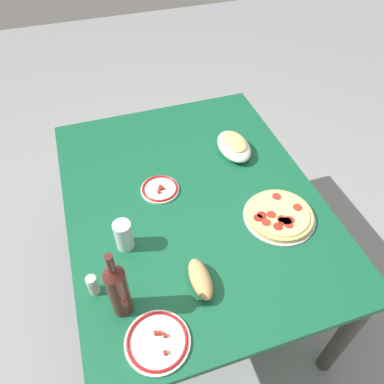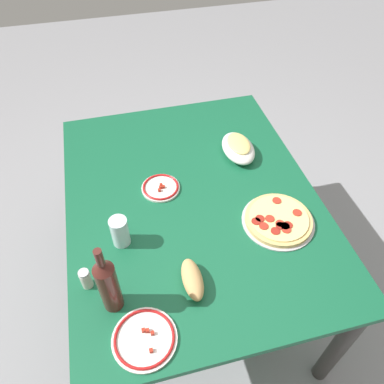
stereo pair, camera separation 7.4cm
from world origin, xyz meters
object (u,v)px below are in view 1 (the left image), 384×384
Objects in this scene: baked_pasta_dish at (234,145)px; spice_shaker at (93,285)px; side_plate_near at (160,189)px; wine_bottle at (118,289)px; side_plate_far at (157,341)px; bread_loaf at (200,279)px; pepperoni_pizza at (279,215)px; dining_table at (192,211)px; water_glass at (124,235)px.

baked_pasta_dish is 2.76× the size of spice_shaker.
baked_pasta_dish reaches higher than side_plate_near.
wine_bottle reaches higher than side_plate_far.
pepperoni_pizza is at bearing 114.67° from bread_loaf.
side_plate_near is 0.68m from side_plate_far.
side_plate_near is at bearing -70.91° from baked_pasta_dish.
side_plate_near is (-0.08, -0.13, 0.11)m from dining_table.
side_plate_near is 0.50m from bread_loaf.
water_glass is at bearing 138.46° from spice_shaker.
baked_pasta_dish is 0.74m from water_glass.
dining_table is 4.67× the size of pepperoni_pizza.
spice_shaker is (-0.10, -0.08, -0.09)m from wine_bottle.
dining_table is 6.53× the size of side_plate_far.
side_plate_far is at bearing -36.66° from baked_pasta_dish.
bread_loaf reaches higher than pepperoni_pizza.
pepperoni_pizza is 2.29× the size of water_glass.
spice_shaker is at bearing -138.48° from wine_bottle.
dining_table is 4.36× the size of wine_bottle.
dining_table is 10.72× the size of water_glass.
spice_shaker is (0.41, -0.35, 0.03)m from side_plate_near.
wine_bottle is 0.27m from water_glass.
bread_loaf is 0.38m from spice_shaker.
spice_shaker is at bearing -41.54° from water_glass.
water_glass reaches higher than spice_shaker.
pepperoni_pizza is (0.23, 0.31, 0.12)m from dining_table.
dining_table is at bearing 116.84° from water_glass.
water_glass is at bearing -176.59° from side_plate_far.
bread_loaf is at bearing -31.58° from baked_pasta_dish.
baked_pasta_dish is 1.11× the size of side_plate_far.
water_glass is 0.34m from bread_loaf.
wine_bottle is 3.72× the size of spice_shaker.
spice_shaker is at bearing -55.22° from dining_table.
bread_loaf is (0.50, 0.02, 0.02)m from side_plate_near.
wine_bottle is 0.58m from side_plate_near.
side_plate_far is at bearing -15.34° from side_plate_near.
pepperoni_pizza is at bearing 2.69° from baked_pasta_dish.
wine_bottle is (0.20, -0.70, 0.12)m from pepperoni_pizza.
pepperoni_pizza is 1.26× the size of baked_pasta_dish.
bread_loaf is (0.42, -0.10, 0.13)m from dining_table.
wine_bottle reaches higher than spice_shaker.
wine_bottle reaches higher than baked_pasta_dish.
water_glass is (0.39, -0.62, 0.02)m from baked_pasta_dish.
baked_pasta_dish is at bearing 143.34° from side_plate_far.
side_plate_far is 0.26m from bread_loaf.
wine_bottle reaches higher than water_glass.
wine_bottle is at bearing -27.55° from side_plate_near.
dining_table is at bearing 152.06° from side_plate_far.
dining_table is at bearing 165.98° from bread_loaf.
wine_bottle reaches higher than bread_loaf.
wine_bottle is 1.87× the size of side_plate_near.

